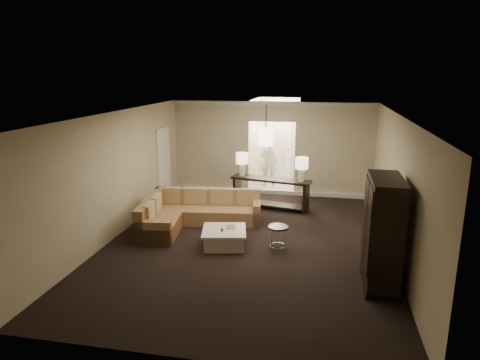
% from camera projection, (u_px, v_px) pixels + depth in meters
% --- Properties ---
extents(ground, '(8.00, 8.00, 0.00)m').
position_uv_depth(ground, '(248.00, 243.00, 9.37)').
color(ground, black).
rests_on(ground, ground).
extents(wall_back, '(6.00, 0.04, 2.80)m').
position_uv_depth(wall_back, '(271.00, 148.00, 12.83)').
color(wall_back, '#B9B08C').
rests_on(wall_back, ground).
extents(wall_front, '(6.00, 0.04, 2.80)m').
position_uv_depth(wall_front, '(191.00, 261.00, 5.22)').
color(wall_front, '#B9B08C').
rests_on(wall_front, ground).
extents(wall_left, '(0.04, 8.00, 2.80)m').
position_uv_depth(wall_left, '(117.00, 175.00, 9.58)').
color(wall_left, '#B9B08C').
rests_on(wall_left, ground).
extents(wall_right, '(0.04, 8.00, 2.80)m').
position_uv_depth(wall_right, '(397.00, 188.00, 8.47)').
color(wall_right, '#B9B08C').
rests_on(wall_right, ground).
extents(ceiling, '(6.00, 8.00, 0.02)m').
position_uv_depth(ceiling, '(249.00, 114.00, 8.68)').
color(ceiling, silver).
rests_on(ceiling, wall_back).
extents(crown_molding, '(6.00, 0.10, 0.12)m').
position_uv_depth(crown_molding, '(272.00, 104.00, 12.45)').
color(crown_molding, silver).
rests_on(crown_molding, wall_back).
extents(baseboard, '(6.00, 0.10, 0.12)m').
position_uv_depth(baseboard, '(270.00, 192.00, 13.11)').
color(baseboard, silver).
rests_on(baseboard, ground).
extents(side_door, '(0.05, 0.90, 2.10)m').
position_uv_depth(side_door, '(164.00, 164.00, 12.33)').
color(side_door, white).
rests_on(side_door, ground).
extents(foyer, '(1.44, 2.02, 2.80)m').
position_uv_depth(foyer, '(276.00, 144.00, 14.13)').
color(foyer, beige).
rests_on(foyer, ground).
extents(sectional_sofa, '(2.76, 2.37, 0.80)m').
position_uv_depth(sectional_sofa, '(192.00, 213.00, 10.33)').
color(sectional_sofa, brown).
rests_on(sectional_sofa, ground).
extents(coffee_table, '(1.08, 1.08, 0.39)m').
position_uv_depth(coffee_table, '(224.00, 237.00, 9.17)').
color(coffee_table, white).
rests_on(coffee_table, ground).
extents(console_table, '(2.23, 0.92, 0.84)m').
position_uv_depth(console_table, '(271.00, 191.00, 11.62)').
color(console_table, black).
rests_on(console_table, ground).
extents(armoire, '(0.57, 1.33, 1.92)m').
position_uv_depth(armoire, '(382.00, 234.00, 7.38)').
color(armoire, black).
rests_on(armoire, ground).
extents(drink_table, '(0.42, 0.42, 0.53)m').
position_uv_depth(drink_table, '(278.00, 233.00, 8.90)').
color(drink_table, black).
rests_on(drink_table, ground).
extents(table_lamp_left, '(0.34, 0.34, 0.64)m').
position_uv_depth(table_lamp_left, '(242.00, 161.00, 11.75)').
color(table_lamp_left, white).
rests_on(table_lamp_left, console_table).
extents(table_lamp_right, '(0.34, 0.34, 0.64)m').
position_uv_depth(table_lamp_right, '(302.00, 166.00, 11.12)').
color(table_lamp_right, white).
rests_on(table_lamp_right, console_table).
extents(pendant_light, '(0.38, 0.38, 1.09)m').
position_uv_depth(pendant_light, '(266.00, 136.00, 11.46)').
color(pendant_light, black).
rests_on(pendant_light, ceiling).
extents(person, '(0.66, 0.48, 1.70)m').
position_uv_depth(person, '(269.00, 159.00, 13.99)').
color(person, beige).
rests_on(person, ground).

